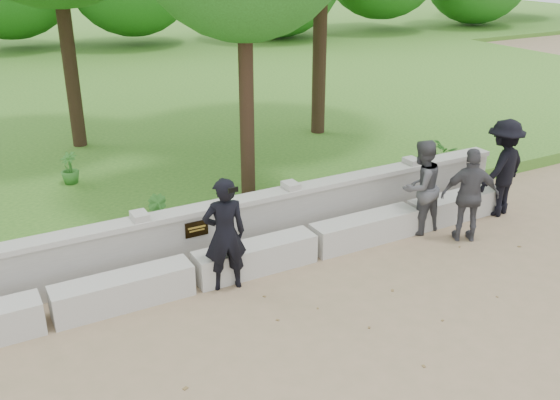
{
  "coord_description": "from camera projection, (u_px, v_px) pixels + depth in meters",
  "views": [
    {
      "loc": [
        -2.67,
        -5.51,
        4.59
      ],
      "look_at": [
        1.37,
        1.83,
        1.1
      ],
      "focal_mm": 40.0,
      "sensor_mm": 36.0,
      "label": 1
    }
  ],
  "objects": [
    {
      "name": "man_main",
      "position": [
        225.0,
        234.0,
        8.63
      ],
      "size": [
        0.67,
        0.61,
        1.67
      ],
      "color": "black",
      "rests_on": "ground"
    },
    {
      "name": "concrete_bench",
      "position": [
        193.0,
        273.0,
        8.86
      ],
      "size": [
        11.9,
        0.45,
        0.45
      ],
      "color": "#B4B1AA",
      "rests_on": "ground"
    },
    {
      "name": "visitor_mid",
      "position": [
        502.0,
        168.0,
        11.03
      ],
      "size": [
        1.26,
        0.9,
        1.76
      ],
      "color": "black",
      "rests_on": "ground"
    },
    {
      "name": "shrub_c",
      "position": [
        446.0,
        157.0,
        12.54
      ],
      "size": [
        0.77,
        0.78,
        0.66
      ],
      "primitive_type": "imported",
      "rotation": [
        0.0,
        0.0,
        4.1
      ],
      "color": "#306D25",
      "rests_on": "lawn"
    },
    {
      "name": "ground",
      "position": [
        253.0,
        358.0,
        7.41
      ],
      "size": [
        80.0,
        80.0,
        0.0
      ],
      "primitive_type": "plane",
      "color": "#8E7357",
      "rests_on": "ground"
    },
    {
      "name": "lawn",
      "position": [
        44.0,
        102.0,
        18.69
      ],
      "size": [
        40.0,
        22.0,
        0.25
      ],
      "primitive_type": "cube",
      "color": "#31621D",
      "rests_on": "ground"
    },
    {
      "name": "shrub_d",
      "position": [
        69.0,
        168.0,
        11.97
      ],
      "size": [
        0.45,
        0.46,
        0.62
      ],
      "primitive_type": "imported",
      "rotation": [
        0.0,
        0.0,
        5.35
      ],
      "color": "#306D25",
      "rests_on": "lawn"
    },
    {
      "name": "visitor_right",
      "position": [
        470.0,
        195.0,
        10.07
      ],
      "size": [
        0.99,
        0.81,
        1.58
      ],
      "color": "#404045",
      "rests_on": "ground"
    },
    {
      "name": "parapet_wall",
      "position": [
        175.0,
        239.0,
        9.34
      ],
      "size": [
        12.5,
        0.35,
        0.9
      ],
      "color": "#A9A7A0",
      "rests_on": "ground"
    },
    {
      "name": "shrub_b",
      "position": [
        159.0,
        215.0,
        9.86
      ],
      "size": [
        0.45,
        0.46,
        0.66
      ],
      "primitive_type": "imported",
      "rotation": [
        0.0,
        0.0,
        2.23
      ],
      "color": "#306D25",
      "rests_on": "lawn"
    },
    {
      "name": "visitor_left",
      "position": [
        421.0,
        187.0,
        10.35
      ],
      "size": [
        0.87,
        0.72,
        1.62
      ],
      "color": "#404145",
      "rests_on": "ground"
    }
  ]
}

